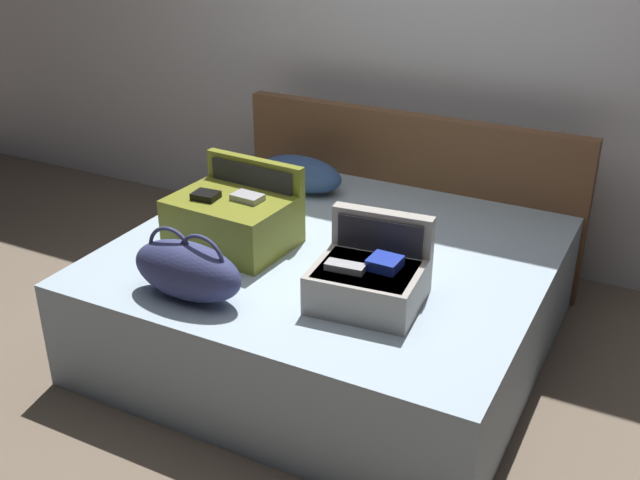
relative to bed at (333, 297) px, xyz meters
The scene contains 8 objects.
ground_plane 0.47m from the bed, 90.00° to the right, with size 12.00×12.00×0.00m, color #6B5B4C.
back_wall 1.63m from the bed, 90.00° to the left, with size 8.00×0.10×2.60m, color silver.
bed is the anchor object (origin of this frame).
headboard 0.93m from the bed, 90.00° to the left, with size 1.92×0.08×0.89m, color brown.
hard_case_large 0.60m from the bed, 157.97° to the right, with size 0.54×0.44×0.36m.
hard_case_medium 0.60m from the bed, 46.48° to the right, with size 0.45×0.42×0.32m.
duffel_bag 0.82m from the bed, 115.82° to the right, with size 0.49×0.22×0.29m.
pillow_near_headboard 0.81m from the bed, 130.38° to the left, with size 0.49×0.26×0.18m, color navy.
Camera 1 is at (1.36, -2.34, 2.02)m, focal length 42.50 mm.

